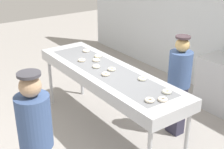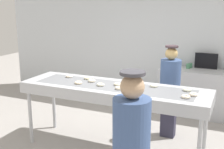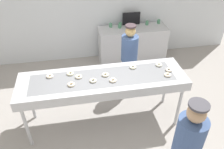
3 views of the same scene
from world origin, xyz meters
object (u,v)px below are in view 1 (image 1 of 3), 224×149
(sugar_donut_7, at_px, (96,66))
(worker_baker, at_px, (179,81))
(sugar_donut_0, at_px, (150,100))
(customer_waiting, at_px, (36,136))
(sugar_donut_1, at_px, (82,60))
(sugar_donut_9, at_px, (167,92))
(sugar_donut_10, at_px, (96,60))
(sugar_donut_2, at_px, (112,69))
(sugar_donut_3, at_px, (142,79))
(sugar_donut_6, at_px, (98,56))
(sugar_donut_4, at_px, (86,51))
(sugar_donut_5, at_px, (163,99))
(fryer_conveyor, at_px, (107,75))
(sugar_donut_8, at_px, (106,74))

(sugar_donut_7, xyz_separation_m, worker_baker, (0.85, 0.92, -0.17))
(sugar_donut_0, xyz_separation_m, customer_waiting, (-0.26, -1.34, -0.11))
(customer_waiting, bearing_deg, worker_baker, 88.81)
(sugar_donut_1, xyz_separation_m, sugar_donut_9, (1.59, 0.30, 0.00))
(sugar_donut_10, bearing_deg, sugar_donut_1, -124.72)
(sugar_donut_2, xyz_separation_m, sugar_donut_3, (0.52, 0.14, 0.00))
(sugar_donut_6, height_order, sugar_donut_10, same)
(worker_baker, xyz_separation_m, customer_waiting, (0.17, -2.33, 0.06))
(sugar_donut_4, xyz_separation_m, sugar_donut_7, (0.71, -0.25, 0.00))
(sugar_donut_3, xyz_separation_m, sugar_donut_9, (0.48, -0.01, 0.00))
(sugar_donut_3, bearing_deg, sugar_donut_4, -179.40)
(sugar_donut_3, relative_size, worker_baker, 0.07)
(sugar_donut_9, xyz_separation_m, customer_waiting, (-0.22, -1.67, -0.11))
(sugar_donut_0, relative_size, sugar_donut_2, 1.00)
(sugar_donut_0, relative_size, sugar_donut_6, 1.00)
(sugar_donut_5, relative_size, sugar_donut_7, 1.00)
(fryer_conveyor, xyz_separation_m, sugar_donut_9, (1.06, 0.18, 0.11))
(sugar_donut_4, xyz_separation_m, customer_waiting, (1.73, -1.66, -0.11))
(sugar_donut_2, bearing_deg, sugar_donut_3, 15.22)
(customer_waiting, bearing_deg, sugar_donut_7, 120.41)
(sugar_donut_0, xyz_separation_m, sugar_donut_10, (-1.50, 0.22, 0.00))
(sugar_donut_2, xyz_separation_m, sugar_donut_10, (-0.45, 0.02, 0.00))
(sugar_donut_6, bearing_deg, sugar_donut_2, -13.77)
(sugar_donut_5, distance_m, worker_baker, 1.00)
(sugar_donut_4, distance_m, worker_baker, 1.70)
(sugar_donut_3, height_order, sugar_donut_10, same)
(sugar_donut_2, relative_size, sugar_donut_8, 1.00)
(fryer_conveyor, relative_size, sugar_donut_5, 24.26)
(worker_baker, bearing_deg, sugar_donut_6, 13.45)
(sugar_donut_9, bearing_deg, sugar_donut_0, -83.05)
(sugar_donut_9, bearing_deg, sugar_donut_10, -175.77)
(sugar_donut_9, bearing_deg, sugar_donut_2, -172.59)
(sugar_donut_8, relative_size, sugar_donut_10, 1.00)
(sugar_donut_2, relative_size, sugar_donut_3, 1.00)
(fryer_conveyor, bearing_deg, sugar_donut_5, -0.33)
(sugar_donut_1, height_order, sugar_donut_6, same)
(sugar_donut_8, bearing_deg, sugar_donut_9, 18.74)
(sugar_donut_2, distance_m, sugar_donut_9, 1.02)
(sugar_donut_9, relative_size, worker_baker, 0.07)
(sugar_donut_7, xyz_separation_m, sugar_donut_10, (-0.23, 0.15, 0.00))
(sugar_donut_6, height_order, sugar_donut_8, same)
(fryer_conveyor, distance_m, sugar_donut_6, 0.58)
(sugar_donut_0, bearing_deg, sugar_donut_9, 96.95)
(sugar_donut_9, distance_m, customer_waiting, 1.69)
(sugar_donut_10, bearing_deg, customer_waiting, -51.45)
(sugar_donut_1, distance_m, sugar_donut_10, 0.23)
(sugar_donut_2, relative_size, sugar_donut_9, 1.00)
(sugar_donut_0, distance_m, sugar_donut_8, 0.95)
(sugar_donut_3, bearing_deg, worker_baker, 81.43)
(worker_baker, bearing_deg, sugar_donut_5, 106.27)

